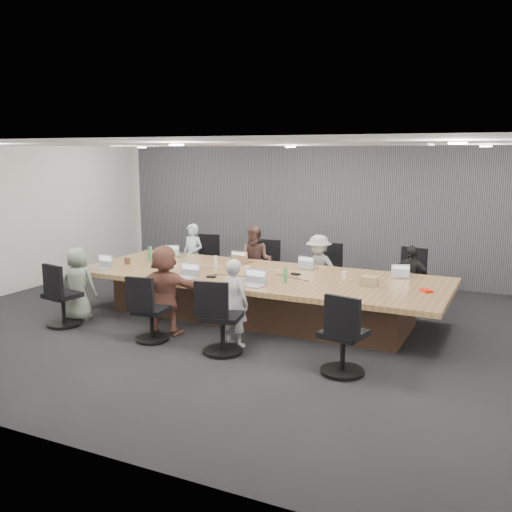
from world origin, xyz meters
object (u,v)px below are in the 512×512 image
at_px(stapler, 233,280).
at_px(snack_packet, 426,291).
at_px(bottle_clear, 216,262).
at_px(person_3, 410,279).
at_px(laptop_1, 242,261).
at_px(laptop_3, 404,276).
at_px(chair_5, 152,315).
at_px(laptop_2, 308,267).
at_px(laptop_4, 101,268).
at_px(person_0, 193,256).
at_px(bottle_green_left, 150,254).
at_px(chair_2, 325,277).
at_px(chair_7, 343,340).
at_px(person_4, 78,284).
at_px(chair_4, 63,300).
at_px(laptop_6, 252,285).
at_px(person_5, 165,290).
at_px(conference_table, 259,294).
at_px(laptop_0, 177,255).
at_px(laptop_5, 185,278).
at_px(chair_6, 223,323).
at_px(person_2, 319,269).
at_px(mug_brown, 127,261).
at_px(person_6, 235,302).
at_px(canvas_bag, 369,281).
at_px(person_1, 256,261).
at_px(bottle_green_right, 285,275).
at_px(chair_1, 263,271).
at_px(chair_3, 413,284).

distance_m(stapler, snack_packet, 2.83).
bearing_deg(bottle_clear, person_3, 23.34).
height_order(laptop_1, bottle_clear, bottle_clear).
relative_size(person_3, laptop_3, 4.13).
relative_size(chair_5, stapler, 4.52).
bearing_deg(laptop_2, laptop_4, 33.06).
xyz_separation_m(laptop_1, laptop_3, (2.86, 0.00, 0.00)).
relative_size(person_0, laptop_4, 4.10).
bearing_deg(bottle_green_left, chair_2, 29.27).
relative_size(chair_7, person_4, 0.71).
bearing_deg(chair_4, laptop_1, 64.22).
distance_m(laptop_1, laptop_6, 1.87).
relative_size(person_4, person_5, 0.88).
bearing_deg(conference_table, laptop_1, 131.28).
bearing_deg(laptop_0, bottle_green_left, 68.93).
relative_size(chair_4, laptop_5, 2.47).
height_order(chair_4, chair_6, chair_6).
height_order(person_0, person_3, person_0).
relative_size(person_2, mug_brown, 10.27).
height_order(laptop_1, mug_brown, mug_brown).
distance_m(person_0, bottle_green_left, 1.24).
bearing_deg(person_4, laptop_1, -144.67).
xyz_separation_m(person_2, laptop_4, (-3.12, -2.15, 0.13)).
xyz_separation_m(person_3, person_4, (-4.73, -2.70, 0.02)).
bearing_deg(chair_2, laptop_0, 7.47).
xyz_separation_m(person_3, person_6, (-1.89, -2.70, 0.04)).
distance_m(laptop_2, canvas_bag, 1.52).
bearing_deg(person_1, person_5, -103.37).
bearing_deg(chair_5, bottle_green_right, 33.45).
xyz_separation_m(chair_5, person_0, (-1.20, 3.05, 0.26)).
bearing_deg(chair_4, chair_7, 10.99).
bearing_deg(person_2, bottle_green_right, -73.95).
distance_m(laptop_1, stapler, 1.61).
height_order(person_1, snack_packet, person_1).
xyz_separation_m(laptop_1, laptop_4, (-1.87, -1.60, 0.00)).
height_order(person_2, bottle_green_left, person_2).
bearing_deg(mug_brown, chair_1, 48.89).
bearing_deg(person_5, person_6, 167.59).
relative_size(mug_brown, snack_packet, 0.71).
height_order(chair_3, snack_packet, chair_3).
distance_m(chair_4, person_5, 1.73).
xyz_separation_m(chair_2, laptop_3, (1.61, -0.90, 0.34)).
bearing_deg(canvas_bag, chair_3, 79.00).
distance_m(laptop_0, canvas_bag, 4.00).
xyz_separation_m(bottle_green_left, canvas_bag, (4.06, -0.17, -0.06)).
xyz_separation_m(laptop_1, canvas_bag, (2.53, -0.83, 0.06)).
height_order(chair_1, person_2, person_2).
relative_size(person_0, bottle_clear, 5.80).
bearing_deg(chair_6, chair_7, -12.34).
height_order(chair_1, laptop_1, chair_1).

